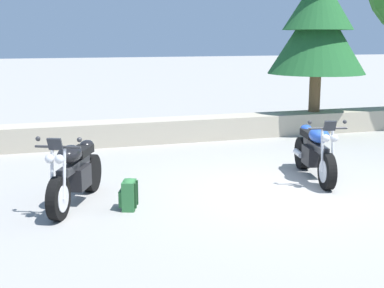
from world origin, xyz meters
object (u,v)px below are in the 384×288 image
at_px(motorcycle_blue_centre, 315,152).
at_px(pine_tree_far_left, 318,22).
at_px(motorcycle_black_near_left, 75,174).
at_px(rider_backpack, 129,194).

distance_m(motorcycle_blue_centre, pine_tree_far_left, 5.57).
xyz_separation_m(motorcycle_black_near_left, rider_backpack, (0.73, -0.49, -0.24)).
distance_m(motorcycle_blue_centre, rider_backpack, 3.63).
height_order(motorcycle_black_near_left, pine_tree_far_left, pine_tree_far_left).
relative_size(motorcycle_black_near_left, pine_tree_far_left, 0.46).
distance_m(motorcycle_black_near_left, rider_backpack, 0.91).
height_order(motorcycle_blue_centre, rider_backpack, motorcycle_blue_centre).
relative_size(motorcycle_blue_centre, rider_backpack, 4.34).
xyz_separation_m(motorcycle_black_near_left, motorcycle_blue_centre, (4.28, 0.22, 0.00)).
xyz_separation_m(rider_backpack, pine_tree_far_left, (6.08, 5.03, 2.67)).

